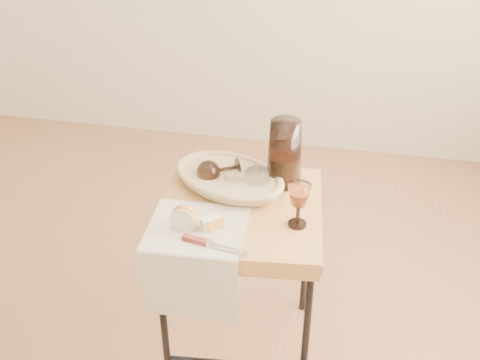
% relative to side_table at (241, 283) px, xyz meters
% --- Properties ---
extents(side_table, '(0.57, 0.57, 0.67)m').
position_rel_side_table_xyz_m(side_table, '(0.00, 0.00, 0.00)').
color(side_table, '#8E5B3B').
rests_on(side_table, floor).
extents(tea_towel, '(0.31, 0.29, 0.01)m').
position_rel_side_table_xyz_m(tea_towel, '(-0.11, -0.14, 0.34)').
color(tea_towel, white).
rests_on(tea_towel, side_table).
extents(bread_basket, '(0.42, 0.36, 0.05)m').
position_rel_side_table_xyz_m(bread_basket, '(-0.06, 0.12, 0.36)').
color(bread_basket, '#967C56').
rests_on(bread_basket, side_table).
extents(goblet_lying_a, '(0.16, 0.14, 0.08)m').
position_rel_side_table_xyz_m(goblet_lying_a, '(-0.10, 0.13, 0.39)').
color(goblet_lying_a, '#39221A').
rests_on(goblet_lying_a, bread_basket).
extents(goblet_lying_b, '(0.16, 0.12, 0.09)m').
position_rel_side_table_xyz_m(goblet_lying_b, '(-0.01, 0.10, 0.39)').
color(goblet_lying_b, white).
rests_on(goblet_lying_b, bread_basket).
extents(pitcher, '(0.21, 0.27, 0.28)m').
position_rel_side_table_xyz_m(pitcher, '(0.11, 0.18, 0.45)').
color(pitcher, black).
rests_on(pitcher, side_table).
extents(wine_goblet, '(0.09, 0.09, 0.15)m').
position_rel_side_table_xyz_m(wine_goblet, '(0.19, -0.06, 0.41)').
color(wine_goblet, white).
rests_on(wine_goblet, side_table).
extents(apple_half, '(0.09, 0.06, 0.08)m').
position_rel_side_table_xyz_m(apple_half, '(-0.15, -0.14, 0.38)').
color(apple_half, red).
rests_on(apple_half, tea_towel).
extents(apple_wedge, '(0.06, 0.06, 0.04)m').
position_rel_side_table_xyz_m(apple_wedge, '(-0.07, -0.13, 0.36)').
color(apple_wedge, white).
rests_on(apple_wedge, tea_towel).
extents(table_knife, '(0.20, 0.06, 0.02)m').
position_rel_side_table_xyz_m(table_knife, '(-0.05, -0.22, 0.35)').
color(table_knife, silver).
rests_on(table_knife, tea_towel).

